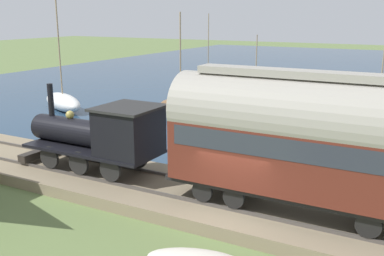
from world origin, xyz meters
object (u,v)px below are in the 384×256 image
Objects in this scene: rowboat_off_pier at (70,134)px; rowboat_far_out at (265,148)px; steam_locomotive at (104,133)px; sailboat_white at (63,102)px; sailboat_gray at (255,85)px; sailboat_black at (379,103)px; sailboat_blue at (208,73)px; passenger_coach at (308,137)px; sailboat_brown at (181,107)px.

rowboat_far_out is at bearing -80.48° from rowboat_off_pier.
sailboat_white is (10.12, 12.28, -1.52)m from steam_locomotive.
sailboat_gray is 0.61× the size of sailboat_black.
sailboat_blue is 0.78× the size of sailboat_white.
passenger_coach is at bearing -111.73° from rowboat_off_pier.
sailboat_blue reaches higher than rowboat_far_out.
sailboat_white is at bearing 63.83° from passenger_coach.
sailboat_white is (-10.62, 20.50, 0.02)m from sailboat_black.
passenger_coach reaches higher than sailboat_gray.
sailboat_white is at bearing 148.60° from sailboat_blue.
sailboat_black is at bearing -46.74° from rowboat_off_pier.
steam_locomotive reaches higher than rowboat_off_pier.
sailboat_blue is (31.56, 19.39, -2.65)m from passenger_coach.
sailboat_black reaches higher than sailboat_brown.
sailboat_black reaches higher than steam_locomotive.
sailboat_brown is 8.43m from rowboat_off_pier.
steam_locomotive is 13.24m from sailboat_brown.
sailboat_brown reaches higher than rowboat_far_out.
steam_locomotive is 0.92× the size of sailboat_brown.
passenger_coach is 8.81m from rowboat_far_out.
sailboat_gray is 0.75× the size of sailboat_brown.
rowboat_far_out is (2.66, -10.88, -0.02)m from rowboat_off_pier.
rowboat_off_pier is (-5.43, -5.77, -0.42)m from sailboat_white.
sailboat_blue is 0.99× the size of sailboat_brown.
sailboat_white reaches higher than steam_locomotive.
sailboat_black is 2.93× the size of rowboat_off_pier.
rowboat_off_pier is 11.20m from rowboat_far_out.
rowboat_off_pier reaches higher than rowboat_far_out.
sailboat_brown is at bearing 111.66° from sailboat_black.
sailboat_black reaches higher than rowboat_far_out.
sailboat_white reaches higher than passenger_coach.
sailboat_blue is at bearing 48.10° from sailboat_black.
sailboat_brown is at bearing -23.70° from rowboat_off_pier.
rowboat_off_pier is (-16.05, 14.73, -0.40)m from sailboat_black.
passenger_coach is 28.02m from sailboat_gray.
sailboat_blue is 22.13m from sailboat_black.
sailboat_brown reaches higher than sailboat_gray.
sailboat_black is 23.08m from sailboat_white.
sailboat_blue is 20.33m from sailboat_brown.
passenger_coach is 4.44× the size of rowboat_far_out.
sailboat_gray reaches higher than rowboat_off_pier.
sailboat_gray is 10.06m from sailboat_blue.
sailboat_black is (20.73, 0.09, -2.47)m from passenger_coach.
passenger_coach is at bearing -112.31° from rowboat_far_out.
sailboat_brown is (12.62, 3.70, -1.52)m from steam_locomotive.
sailboat_blue reaches higher than rowboat_off_pier.
sailboat_gray is 0.76× the size of sailboat_blue.
sailboat_blue is at bearing 21.83° from sailboat_white.
passenger_coach reaches higher than rowboat_off_pier.
passenger_coach is 3.19× the size of rowboat_off_pier.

